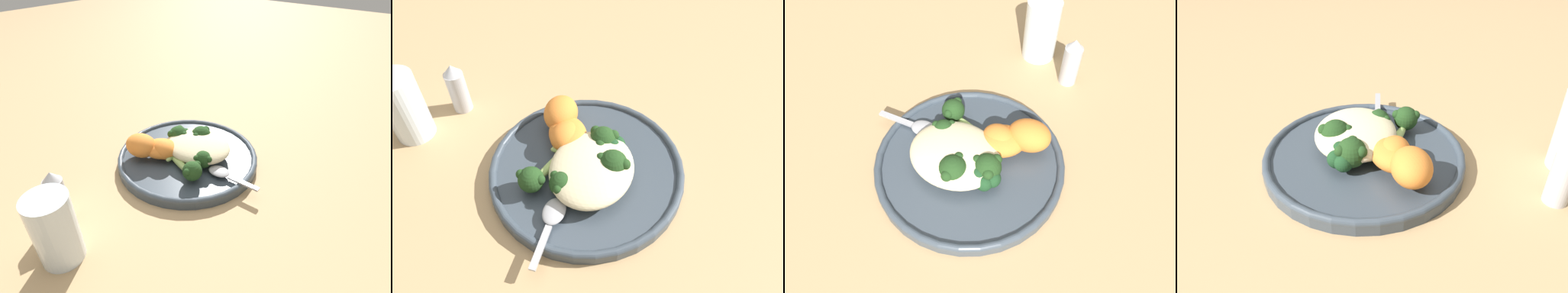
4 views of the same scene
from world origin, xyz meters
The scene contains 14 objects.
ground_plane centered at (0.00, 0.00, 0.00)m, with size 4.00×4.00×0.00m, color tan.
plate centered at (0.02, -0.01, 0.01)m, with size 0.29×0.29×0.02m.
quinoa_mound centered at (0.00, -0.02, 0.04)m, with size 0.14×0.12×0.04m, color beige.
broccoli_stalk_0 centered at (-0.03, 0.05, 0.04)m, with size 0.11×0.06×0.04m.
broccoli_stalk_1 centered at (-0.03, 0.02, 0.04)m, with size 0.10×0.04×0.03m.
broccoli_stalk_2 centered at (0.01, -0.04, 0.04)m, with size 0.05×0.11×0.04m.
broccoli_stalk_3 centered at (0.05, -0.01, 0.04)m, with size 0.06×0.10×0.04m.
sweet_potato_chunk_0 centered at (0.04, 0.04, 0.04)m, with size 0.05×0.04×0.04m, color orange.
sweet_potato_chunk_1 centered at (0.05, 0.04, 0.04)m, with size 0.07×0.06×0.03m, color orange.
sweet_potato_chunk_2 centered at (0.08, 0.06, 0.05)m, with size 0.07×0.05×0.05m, color orange.
kale_tuft centered at (0.05, -0.03, 0.04)m, with size 0.05×0.05×0.03m.
spoon centered at (-0.08, 0.01, 0.03)m, with size 0.10×0.03×0.01m.
water_glass centered at (0.01, 0.29, 0.06)m, with size 0.06×0.06×0.11m, color silver.
salt_shaker centered at (0.09, 0.24, 0.05)m, with size 0.03×0.03×0.09m.
Camera 2 is at (-0.31, -0.11, 0.47)m, focal length 35.00 mm.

